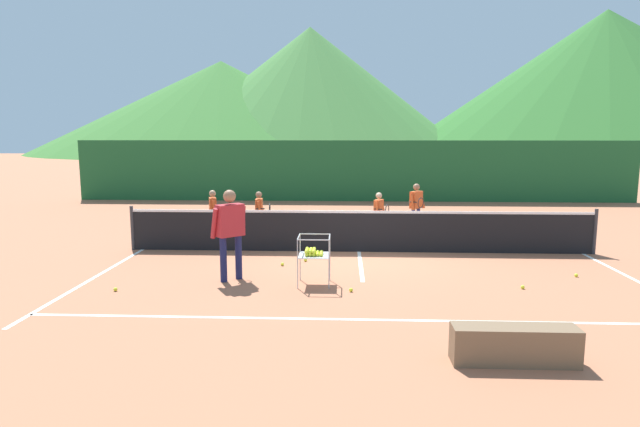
# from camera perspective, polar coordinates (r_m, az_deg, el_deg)

# --- Properties ---
(ground_plane) EXTENTS (120.00, 120.00, 0.00)m
(ground_plane) POSITION_cam_1_polar(r_m,az_deg,el_deg) (12.56, 4.19, -4.10)
(ground_plane) COLOR #A86647
(line_baseline_near) EXTENTS (10.32, 0.08, 0.01)m
(line_baseline_near) POSITION_cam_1_polar(r_m,az_deg,el_deg) (8.12, 5.10, -11.25)
(line_baseline_near) COLOR white
(line_baseline_near) RESTS_ON ground
(line_baseline_far) EXTENTS (10.32, 0.08, 0.01)m
(line_baseline_far) POSITION_cam_1_polar(r_m,az_deg,el_deg) (18.35, 3.69, -0.06)
(line_baseline_far) COLOR white
(line_baseline_far) RESTS_ON ground
(line_sideline_west) EXTENTS (0.08, 10.51, 0.01)m
(line_sideline_west) POSITION_cam_1_polar(r_m,az_deg,el_deg) (13.44, -18.43, -3.67)
(line_sideline_west) COLOR white
(line_sideline_west) RESTS_ON ground
(line_sideline_east) EXTENTS (0.08, 10.51, 0.01)m
(line_sideline_east) POSITION_cam_1_polar(r_m,az_deg,el_deg) (13.72, 26.34, -3.89)
(line_sideline_east) COLOR white
(line_sideline_east) RESTS_ON ground
(line_service_center) EXTENTS (0.08, 5.18, 0.01)m
(line_service_center) POSITION_cam_1_polar(r_m,az_deg,el_deg) (12.56, 4.19, -4.09)
(line_service_center) COLOR white
(line_service_center) RESTS_ON ground
(tennis_net) EXTENTS (10.86, 0.08, 1.05)m
(tennis_net) POSITION_cam_1_polar(r_m,az_deg,el_deg) (12.46, 4.22, -1.86)
(tennis_net) COLOR #333338
(tennis_net) RESTS_ON ground
(instructor) EXTENTS (0.66, 0.78, 1.72)m
(instructor) POSITION_cam_1_polar(r_m,az_deg,el_deg) (10.08, -9.58, -1.37)
(instructor) COLOR #191E4C
(instructor) RESTS_ON ground
(student_0) EXTENTS (0.31, 0.53, 1.27)m
(student_0) POSITION_cam_1_polar(r_m,az_deg,el_deg) (14.35, -11.38, 0.45)
(student_0) COLOR navy
(student_0) RESTS_ON ground
(student_1) EXTENTS (0.43, 0.59, 1.24)m
(student_1) POSITION_cam_1_polar(r_m,az_deg,el_deg) (14.17, -6.48, 0.38)
(student_1) COLOR black
(student_1) RESTS_ON ground
(student_2) EXTENTS (0.41, 0.67, 1.21)m
(student_2) POSITION_cam_1_polar(r_m,az_deg,el_deg) (14.17, 6.34, 0.32)
(student_2) COLOR silver
(student_2) RESTS_ON ground
(student_3) EXTENTS (0.49, 0.71, 1.36)m
(student_3) POSITION_cam_1_polar(r_m,az_deg,el_deg) (15.14, 10.27, 1.11)
(student_3) COLOR navy
(student_3) RESTS_ON ground
(ball_cart) EXTENTS (0.58, 0.58, 0.90)m
(ball_cart) POSITION_cam_1_polar(r_m,az_deg,el_deg) (9.73, -0.74, -4.22)
(ball_cart) COLOR #B7B7BC
(ball_cart) RESTS_ON ground
(tennis_ball_0) EXTENTS (0.07, 0.07, 0.07)m
(tennis_ball_0) POSITION_cam_1_polar(r_m,az_deg,el_deg) (11.24, -4.05, -5.43)
(tennis_ball_0) COLOR yellow
(tennis_ball_0) RESTS_ON ground
(tennis_ball_1) EXTENTS (0.07, 0.07, 0.07)m
(tennis_ball_1) POSITION_cam_1_polar(r_m,az_deg,el_deg) (11.49, 25.74, -5.97)
(tennis_ball_1) COLOR yellow
(tennis_ball_1) RESTS_ON ground
(tennis_ball_2) EXTENTS (0.07, 0.07, 0.07)m
(tennis_ball_2) POSITION_cam_1_polar(r_m,az_deg,el_deg) (9.44, 3.34, -8.16)
(tennis_ball_2) COLOR yellow
(tennis_ball_2) RESTS_ON ground
(tennis_ball_3) EXTENTS (0.07, 0.07, 0.07)m
(tennis_ball_3) POSITION_cam_1_polar(r_m,az_deg,el_deg) (10.25, 20.87, -7.37)
(tennis_ball_3) COLOR yellow
(tennis_ball_3) RESTS_ON ground
(tennis_ball_4) EXTENTS (0.07, 0.07, 0.07)m
(tennis_ball_4) POSITION_cam_1_polar(r_m,az_deg,el_deg) (11.59, -1.56, -4.99)
(tennis_ball_4) COLOR yellow
(tennis_ball_4) RESTS_ON ground
(tennis_ball_5) EXTENTS (0.07, 0.07, 0.07)m
(tennis_ball_5) POSITION_cam_1_polar(r_m,az_deg,el_deg) (10.12, -21.05, -7.59)
(tennis_ball_5) COLOR yellow
(tennis_ball_5) RESTS_ON ground
(windscreen_fence) EXTENTS (22.71, 0.08, 2.47)m
(windscreen_fence) POSITION_cam_1_polar(r_m,az_deg,el_deg) (21.76, 3.55, 4.56)
(windscreen_fence) COLOR #1E5B2D
(windscreen_fence) RESTS_ON ground
(courtside_bench) EXTENTS (1.50, 0.36, 0.46)m
(courtside_bench) POSITION_cam_1_polar(r_m,az_deg,el_deg) (7.00, 20.09, -13.07)
(courtside_bench) COLOR brown
(courtside_bench) RESTS_ON ground
(hill_0) EXTENTS (53.26, 53.26, 13.25)m
(hill_0) POSITION_cam_1_polar(r_m,az_deg,el_deg) (81.80, -10.43, 11.15)
(hill_0) COLOR #38702D
(hill_0) RESTS_ON ground
(hill_1) EXTENTS (57.14, 57.14, 19.44)m
(hill_1) POSITION_cam_1_polar(r_m,az_deg,el_deg) (85.28, 28.01, 12.28)
(hill_1) COLOR #2D6628
(hill_1) RESTS_ON ground
(hill_2) EXTENTS (46.63, 46.63, 18.10)m
(hill_2) POSITION_cam_1_polar(r_m,az_deg,el_deg) (80.74, -1.05, 13.04)
(hill_2) COLOR #427A38
(hill_2) RESTS_ON ground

